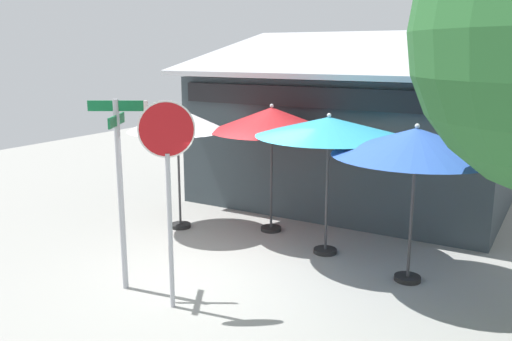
{
  "coord_description": "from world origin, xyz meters",
  "views": [
    {
      "loc": [
        5.05,
        -7.2,
        3.76
      ],
      "look_at": [
        0.1,
        1.2,
        1.6
      ],
      "focal_mm": 37.86,
      "sensor_mm": 36.0,
      "label": 1
    }
  ],
  "objects_px": {
    "patio_umbrella_crimson_center": "(272,120)",
    "patio_umbrella_royal_blue_far_right": "(416,143)",
    "patio_umbrella_teal_right": "(329,127)",
    "stop_sign": "(168,165)",
    "street_sign_post": "(120,176)",
    "patio_umbrella_ivory_left": "(177,120)"
  },
  "relations": [
    {
      "from": "patio_umbrella_teal_right",
      "to": "patio_umbrella_royal_blue_far_right",
      "type": "bearing_deg",
      "value": -15.58
    },
    {
      "from": "patio_umbrella_ivory_left",
      "to": "stop_sign",
      "type": "bearing_deg",
      "value": -53.48
    },
    {
      "from": "patio_umbrella_teal_right",
      "to": "patio_umbrella_royal_blue_far_right",
      "type": "relative_size",
      "value": 1.0
    },
    {
      "from": "stop_sign",
      "to": "patio_umbrella_royal_blue_far_right",
      "type": "xyz_separation_m",
      "value": [
        2.79,
        2.74,
        0.17
      ]
    },
    {
      "from": "patio_umbrella_crimson_center",
      "to": "patio_umbrella_teal_right",
      "type": "distance_m",
      "value": 1.65
    },
    {
      "from": "patio_umbrella_teal_right",
      "to": "patio_umbrella_royal_blue_far_right",
      "type": "distance_m",
      "value": 1.76
    },
    {
      "from": "patio_umbrella_ivory_left",
      "to": "patio_umbrella_crimson_center",
      "type": "height_order",
      "value": "patio_umbrella_crimson_center"
    },
    {
      "from": "stop_sign",
      "to": "patio_umbrella_ivory_left",
      "type": "distance_m",
      "value": 3.77
    },
    {
      "from": "patio_umbrella_crimson_center",
      "to": "patio_umbrella_royal_blue_far_right",
      "type": "xyz_separation_m",
      "value": [
        3.22,
        -1.1,
        -0.04
      ]
    },
    {
      "from": "street_sign_post",
      "to": "stop_sign",
      "type": "relative_size",
      "value": 0.99
    },
    {
      "from": "patio_umbrella_crimson_center",
      "to": "patio_umbrella_royal_blue_far_right",
      "type": "relative_size",
      "value": 1.01
    },
    {
      "from": "patio_umbrella_royal_blue_far_right",
      "to": "patio_umbrella_teal_right",
      "type": "bearing_deg",
      "value": 164.42
    },
    {
      "from": "stop_sign",
      "to": "patio_umbrella_royal_blue_far_right",
      "type": "distance_m",
      "value": 3.91
    },
    {
      "from": "patio_umbrella_ivory_left",
      "to": "patio_umbrella_teal_right",
      "type": "bearing_deg",
      "value": 3.28
    },
    {
      "from": "patio_umbrella_royal_blue_far_right",
      "to": "patio_umbrella_crimson_center",
      "type": "bearing_deg",
      "value": 161.17
    },
    {
      "from": "stop_sign",
      "to": "patio_umbrella_teal_right",
      "type": "distance_m",
      "value": 3.4
    },
    {
      "from": "patio_umbrella_crimson_center",
      "to": "patio_umbrella_teal_right",
      "type": "height_order",
      "value": "patio_umbrella_crimson_center"
    },
    {
      "from": "patio_umbrella_ivory_left",
      "to": "patio_umbrella_teal_right",
      "type": "distance_m",
      "value": 3.34
    },
    {
      "from": "stop_sign",
      "to": "street_sign_post",
      "type": "bearing_deg",
      "value": 172.9
    },
    {
      "from": "street_sign_post",
      "to": "patio_umbrella_crimson_center",
      "type": "distance_m",
      "value": 3.8
    },
    {
      "from": "patio_umbrella_royal_blue_far_right",
      "to": "street_sign_post",
      "type": "bearing_deg",
      "value": -146.03
    },
    {
      "from": "street_sign_post",
      "to": "patio_umbrella_royal_blue_far_right",
      "type": "xyz_separation_m",
      "value": [
        3.87,
        2.61,
        0.48
      ]
    }
  ]
}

